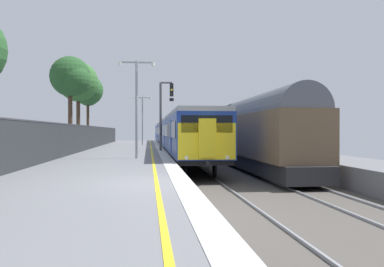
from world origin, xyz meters
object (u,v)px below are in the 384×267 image
Objects in this scene: background_tree_right at (77,83)px; commuter_train_at_platform at (171,133)px; freight_train_adjacent_track at (221,131)px; background_tree_left at (88,92)px; platform_lamp_far at (142,116)px; background_tree_centre at (72,78)px; platform_lamp_mid at (137,100)px; signal_gantry at (164,108)px.

commuter_train_at_platform is at bearing 31.41° from background_tree_right.
freight_train_adjacent_track is 5.51× the size of background_tree_left.
background_tree_centre reaches higher than platform_lamp_far.
commuter_train_at_platform is 26.23m from platform_lamp_mid.
signal_gantry is 0.99× the size of platform_lamp_mid.
background_tree_right reaches higher than platform_lamp_mid.
platform_lamp_mid is at bearing -116.34° from freight_train_adjacent_track.
platform_lamp_far is at bearing -17.96° from background_tree_left.
platform_lamp_mid is 25.13m from background_tree_left.
freight_train_adjacent_track reaches higher than commuter_train_at_platform.
background_tree_centre is (-9.26, -12.39, 4.81)m from commuter_train_at_platform.
commuter_train_at_platform is at bearing 47.97° from platform_lamp_far.
platform_lamp_mid is (-3.33, -25.95, 1.92)m from commuter_train_at_platform.
background_tree_centre is at bearing -124.29° from platform_lamp_far.
signal_gantry is 17.40m from background_tree_left.
background_tree_right is at bearing 127.50° from signal_gantry.
platform_lamp_far is 0.66× the size of background_tree_centre.
freight_train_adjacent_track is 5.39× the size of background_tree_centre.
background_tree_left is 10.67m from background_tree_centre.
background_tree_right reaches higher than signal_gantry.
background_tree_right is (-0.62, 6.35, 0.29)m from background_tree_centre.
platform_lamp_mid reaches higher than signal_gantry.
background_tree_left is (-9.42, -1.72, 4.67)m from commuter_train_at_platform.
signal_gantry is 13.41m from platform_lamp_far.
signal_gantry is at bearing -82.09° from platform_lamp_far.
platform_lamp_mid is (-7.33, -14.81, 1.68)m from freight_train_adjacent_track.
commuter_train_at_platform is at bearing 82.69° from platform_lamp_mid.
background_tree_centre is at bearing 149.44° from signal_gantry.
signal_gantry is 9.16m from platform_lamp_mid.
platform_lamp_mid reaches higher than freight_train_adjacent_track.
background_tree_centre is at bearing -126.77° from commuter_train_at_platform.
signal_gantry is at bearing 78.37° from platform_lamp_mid.
freight_train_adjacent_track is 15.57m from background_tree_right.
background_tree_left is at bearing 117.49° from signal_gantry.
platform_lamp_mid is 22.25m from platform_lamp_far.
background_tree_right reaches higher than freight_train_adjacent_track.
freight_train_adjacent_track is (4.00, -11.13, 0.23)m from commuter_train_at_platform.
background_tree_centre is (-5.93, -8.69, 2.96)m from platform_lamp_far.
freight_train_adjacent_track is 10.57m from platform_lamp_far.
commuter_train_at_platform is 7.76× the size of background_tree_left.
background_tree_right is (-9.88, -6.03, 5.10)m from commuter_train_at_platform.
background_tree_centre is 0.94× the size of background_tree_right.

